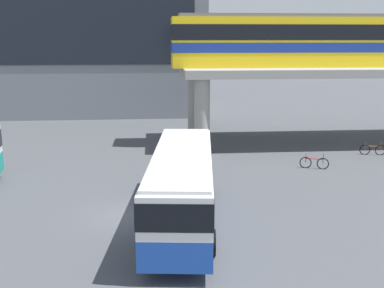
{
  "coord_description": "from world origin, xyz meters",
  "views": [
    {
      "loc": [
        1.0,
        -20.36,
        7.98
      ],
      "look_at": [
        3.08,
        4.91,
        2.2
      ],
      "focal_mm": 43.59,
      "sensor_mm": 36.0,
      "label": 1
    }
  ],
  "objects_px": {
    "bicycle_brown": "(373,150)",
    "bicycle_red": "(314,163)",
    "train": "(343,40)",
    "bus_main": "(182,180)",
    "station_building": "(73,18)"
  },
  "relations": [
    {
      "from": "bicycle_brown",
      "to": "bicycle_red",
      "type": "relative_size",
      "value": 1.04
    },
    {
      "from": "bicycle_red",
      "to": "bus_main",
      "type": "bearing_deg",
      "value": -137.21
    },
    {
      "from": "bus_main",
      "to": "bicycle_red",
      "type": "bearing_deg",
      "value": 42.79
    },
    {
      "from": "station_building",
      "to": "bicycle_red",
      "type": "distance_m",
      "value": 32.16
    },
    {
      "from": "bus_main",
      "to": "bicycle_brown",
      "type": "bearing_deg",
      "value": 38.6
    },
    {
      "from": "train",
      "to": "bicycle_brown",
      "type": "relative_size",
      "value": 14.62
    },
    {
      "from": "station_building",
      "to": "train",
      "type": "distance_m",
      "value": 28.5
    },
    {
      "from": "train",
      "to": "bus_main",
      "type": "height_order",
      "value": "train"
    },
    {
      "from": "station_building",
      "to": "bus_main",
      "type": "height_order",
      "value": "station_building"
    },
    {
      "from": "station_building",
      "to": "train",
      "type": "xyz_separation_m",
      "value": [
        22.68,
        -17.12,
        -2.26
      ]
    },
    {
      "from": "station_building",
      "to": "bicycle_red",
      "type": "height_order",
      "value": "station_building"
    },
    {
      "from": "bicycle_brown",
      "to": "train",
      "type": "bearing_deg",
      "value": 101.68
    },
    {
      "from": "bicycle_brown",
      "to": "bus_main",
      "type": "bearing_deg",
      "value": -141.4
    },
    {
      "from": "train",
      "to": "bicycle_red",
      "type": "distance_m",
      "value": 11.41
    },
    {
      "from": "bicycle_brown",
      "to": "bicycle_red",
      "type": "bearing_deg",
      "value": -149.64
    }
  ]
}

